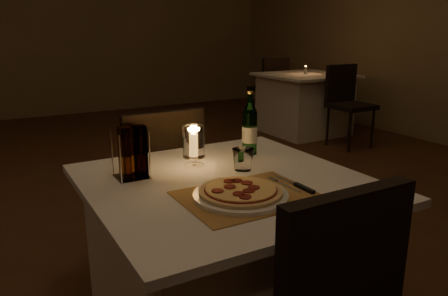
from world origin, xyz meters
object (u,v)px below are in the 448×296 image
main_table (226,267)px  chair_far (158,175)px  hurricane_candle (194,143)px  pizza (241,191)px  tumbler (243,159)px  plate (241,195)px  neighbor_table_right (304,103)px  water_bottle (250,129)px

main_table → chair_far: bearing=90.0°
main_table → hurricane_candle: (-0.04, 0.21, 0.47)m
chair_far → pizza: chair_far is taller
pizza → hurricane_candle: 0.39m
chair_far → tumbler: bearing=-79.5°
hurricane_candle → tumbler: bearing=-40.3°
tumbler → hurricane_candle: hurricane_candle is taller
plate → neighbor_table_right: size_ratio=0.32×
tumbler → water_bottle: size_ratio=0.31×
chair_far → pizza: (-0.05, -0.89, 0.22)m
chair_far → neighbor_table_right: chair_far is taller
pizza → plate: bearing=-14.9°
neighbor_table_right → tumbler: bearing=-133.5°
main_table → hurricane_candle: 0.51m
main_table → water_bottle: (0.27, 0.26, 0.48)m
main_table → tumbler: (0.12, 0.07, 0.41)m
pizza → hurricane_candle: size_ratio=1.62×
tumbler → neighbor_table_right: size_ratio=0.09×
tumbler → neighbor_table_right: tumbler is taller
plate → hurricane_candle: 0.40m
chair_far → water_bottle: bearing=-59.6°
tumbler → chair_far: bearing=100.5°
plate → tumbler: size_ratio=3.66×
plate → pizza: bearing=165.1°
pizza → neighbor_table_right: pizza is taller
main_table → hurricane_candle: bearing=99.8°
chair_far → water_bottle: water_bottle is taller
main_table → tumbler: size_ratio=11.45×
main_table → water_bottle: 0.61m
pizza → chair_far: bearing=86.8°
tumbler → water_bottle: (0.15, 0.18, 0.07)m
pizza → neighbor_table_right: size_ratio=0.28×
chair_far → water_bottle: (0.27, -0.46, 0.30)m
main_table → chair_far: 0.74m
hurricane_candle → neighbor_table_right: bearing=43.5°
chair_far → hurricane_candle: size_ratio=5.22×
plate → neighbor_table_right: plate is taller
plate → hurricane_candle: size_ratio=1.86×
main_table → neighbor_table_right: same height
tumbler → hurricane_candle: size_ratio=0.51×
plate → main_table: bearing=74.5°
main_table → neighbor_table_right: (2.79, 2.89, 0.00)m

